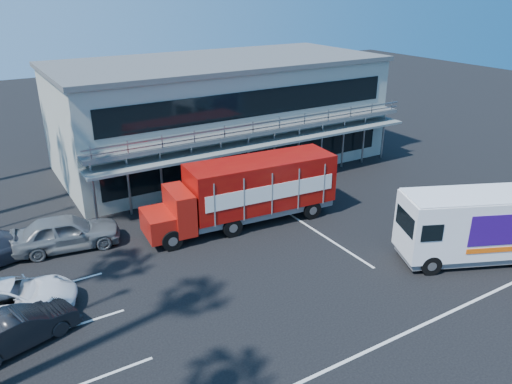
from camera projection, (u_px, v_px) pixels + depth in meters
ground at (312, 261)px, 23.32m from camera, size 120.00×120.00×0.00m
building at (220, 112)px, 35.15m from camera, size 22.40×12.00×7.30m
red_truck at (249, 190)px, 26.36m from camera, size 10.51×3.28×3.48m
white_van at (475, 225)px, 22.78m from camera, size 7.18×4.92×3.33m
parked_car_b at (19, 329)px, 17.66m from camera, size 4.35×2.56×1.35m
parked_car_c at (11, 298)px, 19.38m from camera, size 5.35×3.55×1.36m
parked_car_e at (66, 232)px, 24.14m from camera, size 5.27×2.77×1.71m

